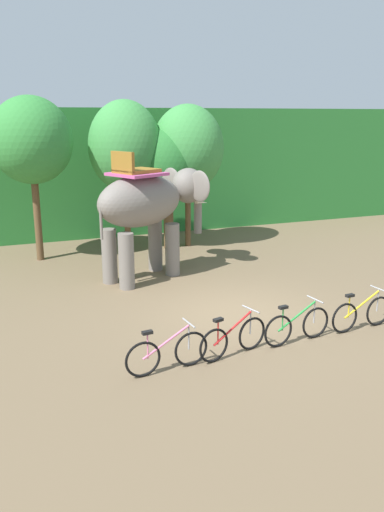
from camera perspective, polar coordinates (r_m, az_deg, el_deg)
ground_plane at (r=12.85m, az=5.05°, el=-6.36°), size 80.00×80.00×0.00m
foliage_hedge at (r=23.73m, az=-7.97°, el=9.77°), size 36.00×6.00×5.03m
tree_right at (r=17.65m, az=-17.37°, el=12.08°), size 2.64×2.64×5.37m
tree_center at (r=18.36m, az=-7.43°, el=11.91°), size 2.54×2.54×5.28m
tree_far_right at (r=18.58m, az=-2.69°, el=9.99°), size 2.26×2.26×4.38m
tree_center_left at (r=18.84m, az=-0.47°, el=11.83°), size 2.58×2.58×5.14m
elephant at (r=15.26m, az=-4.77°, el=5.70°), size 4.15×3.04×3.78m
bike_pink at (r=9.94m, az=-2.75°, el=-10.63°), size 1.71×0.52×0.92m
bike_red at (r=10.56m, az=4.59°, el=-9.04°), size 1.67×0.61×0.92m
bike_green at (r=11.34m, az=11.56°, el=-7.56°), size 1.70×0.52×0.92m
bike_yellow at (r=12.39m, az=18.27°, el=-6.04°), size 1.71×0.52×0.92m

